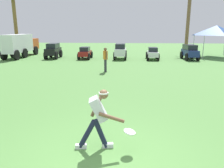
{
  "coord_description": "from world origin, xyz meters",
  "views": [
    {
      "loc": [
        0.43,
        -3.91,
        2.69
      ],
      "look_at": [
        -0.1,
        3.17,
        0.9
      ],
      "focal_mm": 35.0,
      "sensor_mm": 36.0,
      "label": 1
    }
  ],
  "objects": [
    {
      "name": "frisbee_in_flight",
      "position": [
        0.49,
        0.54,
        0.48
      ],
      "size": [
        0.31,
        0.31,
        0.09
      ],
      "color": "white"
    },
    {
      "name": "palm_tree_far_left",
      "position": [
        -12.61,
        21.26,
        3.73
      ],
      "size": [
        3.13,
        3.69,
        6.41
      ],
      "color": "brown",
      "rests_on": "ground_plane"
    },
    {
      "name": "parked_car_slot_e",
      "position": [
        5.98,
        16.39,
        0.72
      ],
      "size": [
        1.23,
        2.43,
        1.34
      ],
      "color": "navy",
      "rests_on": "ground_plane"
    },
    {
      "name": "event_tent",
      "position": [
        8.93,
        18.56,
        2.57
      ],
      "size": [
        3.34,
        3.34,
        3.05
      ],
      "color": "#B2B5BA",
      "rests_on": "ground_plane"
    },
    {
      "name": "parked_car_slot_b",
      "position": [
        -3.56,
        16.17,
        0.56
      ],
      "size": [
        1.08,
        2.2,
        1.1
      ],
      "color": "maroon",
      "rests_on": "ground_plane"
    },
    {
      "name": "teammate_near_sideline",
      "position": [
        -1.02,
        9.89,
        0.94
      ],
      "size": [
        0.32,
        0.48,
        1.56
      ],
      "color": "#33333D",
      "rests_on": "ground_plane"
    },
    {
      "name": "parked_car_slot_d",
      "position": [
        2.62,
        16.14,
        0.56
      ],
      "size": [
        1.12,
        2.22,
        1.1
      ],
      "color": "silver",
      "rests_on": "ground_plane"
    },
    {
      "name": "palm_tree_left_of_centre",
      "position": [
        7.14,
        22.43,
        4.14
      ],
      "size": [
        3.17,
        3.8,
        7.41
      ],
      "color": "brown",
      "rests_on": "ground_plane"
    },
    {
      "name": "frisbee_thrower",
      "position": [
        -0.22,
        0.64,
        0.79
      ],
      "size": [
        1.14,
        0.47,
        1.41
      ],
      "color": "#191E38",
      "rests_on": "ground_plane"
    },
    {
      "name": "ground_plane",
      "position": [
        0.0,
        0.0,
        0.0
      ],
      "size": [
        80.0,
        80.0,
        0.0
      ],
      "primitive_type": "plane",
      "color": "#538840"
    },
    {
      "name": "parked_car_slot_a",
      "position": [
        -6.64,
        16.34,
        0.74
      ],
      "size": [
        1.25,
        2.39,
        1.4
      ],
      "color": "black",
      "rests_on": "ground_plane"
    },
    {
      "name": "parked_car_slot_c",
      "position": [
        -0.3,
        16.26,
        0.74
      ],
      "size": [
        1.17,
        2.35,
        1.4
      ],
      "color": "silver",
      "rests_on": "ground_plane"
    },
    {
      "name": "box_truck",
      "position": [
        -10.08,
        17.03,
        1.23
      ],
      "size": [
        1.46,
        5.92,
        2.2
      ],
      "color": "#CC4C19",
      "rests_on": "ground_plane"
    }
  ]
}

